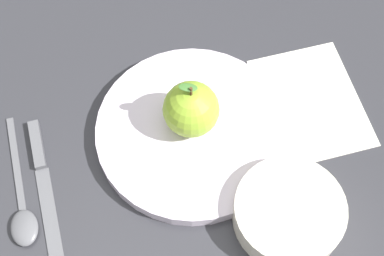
{
  "coord_description": "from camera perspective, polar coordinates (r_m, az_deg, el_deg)",
  "views": [
    {
      "loc": [
        -0.26,
        0.2,
        0.68
      ],
      "look_at": [
        -0.01,
        -0.05,
        0.02
      ],
      "focal_mm": 53.03,
      "sensor_mm": 36.0,
      "label": 1
    }
  ],
  "objects": [
    {
      "name": "ground_plane",
      "position": [
        0.76,
        -3.07,
        -2.31
      ],
      "size": [
        2.4,
        2.4,
        0.0
      ],
      "primitive_type": "plane",
      "color": "#2D2D33"
    },
    {
      "name": "dinner_plate",
      "position": [
        0.76,
        -0.0,
        -0.29
      ],
      "size": [
        0.26,
        0.26,
        0.02
      ],
      "color": "silver",
      "rests_on": "ground_plane"
    },
    {
      "name": "apple",
      "position": [
        0.72,
        -0.09,
        1.91
      ],
      "size": [
        0.07,
        0.07,
        0.09
      ],
      "color": "#8CB22D",
      "rests_on": "dinner_plate"
    },
    {
      "name": "side_bowl",
      "position": [
        0.71,
        9.74,
        -8.29
      ],
      "size": [
        0.14,
        0.14,
        0.04
      ],
      "color": "silver",
      "rests_on": "ground_plane"
    },
    {
      "name": "knife",
      "position": [
        0.76,
        -14.78,
        -4.81
      ],
      "size": [
        0.19,
        0.11,
        0.01
      ],
      "color": "#59595E",
      "rests_on": "ground_plane"
    },
    {
      "name": "spoon",
      "position": [
        0.75,
        -16.7,
        -8.04
      ],
      "size": [
        0.17,
        0.11,
        0.01
      ],
      "color": "#59595E",
      "rests_on": "ground_plane"
    },
    {
      "name": "linen_napkin",
      "position": [
        0.81,
        11.89,
        2.61
      ],
      "size": [
        0.22,
        0.2,
        0.0
      ],
      "primitive_type": "cube",
      "rotation": [
        0.0,
        0.0,
        1.05
      ],
      "color": "silver",
      "rests_on": "ground_plane"
    }
  ]
}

